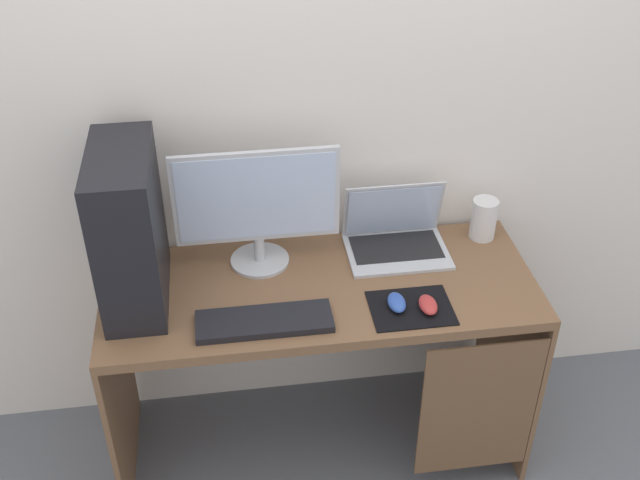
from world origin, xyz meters
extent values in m
plane|color=slate|center=(0.00, 0.00, 0.00)|extent=(8.00, 8.00, 0.00)
cube|color=silver|center=(0.00, 0.33, 1.30)|extent=(4.00, 0.04, 2.60)
cube|color=brown|center=(0.00, 0.00, 0.74)|extent=(1.43, 0.58, 0.03)
cube|color=brown|center=(-0.70, 0.00, 0.36)|extent=(0.02, 0.58, 0.73)
cube|color=brown|center=(0.70, 0.00, 0.36)|extent=(0.02, 0.58, 0.73)
cube|color=brown|center=(0.49, -0.28, 0.40)|extent=(0.40, 0.01, 0.58)
cube|color=black|center=(-0.58, 0.03, 1.02)|extent=(0.19, 0.41, 0.52)
cylinder|color=#B7BCC6|center=(-0.19, 0.16, 0.77)|extent=(0.20, 0.20, 0.01)
cylinder|color=#B7BCC6|center=(-0.19, 0.16, 0.82)|extent=(0.04, 0.04, 0.09)
cube|color=#B7BCC6|center=(-0.19, 0.15, 1.03)|extent=(0.54, 0.02, 0.33)
cube|color=#B2C6EA|center=(-0.19, 0.14, 1.03)|extent=(0.51, 0.00, 0.30)
cube|color=#B7BCC6|center=(0.29, 0.14, 0.77)|extent=(0.35, 0.25, 0.01)
cube|color=black|center=(0.29, 0.16, 0.77)|extent=(0.31, 0.17, 0.00)
cube|color=#B7BCC6|center=(0.29, 0.23, 0.88)|extent=(0.35, 0.06, 0.22)
cube|color=#ADC1E5|center=(0.29, 0.23, 0.88)|extent=(0.32, 0.05, 0.20)
cylinder|color=silver|center=(0.61, 0.20, 0.84)|extent=(0.09, 0.09, 0.15)
cube|color=black|center=(-0.20, -0.17, 0.77)|extent=(0.42, 0.14, 0.02)
cube|color=black|center=(0.27, -0.16, 0.76)|extent=(0.26, 0.20, 0.00)
ellipsoid|color=#2D51B2|center=(0.22, -0.15, 0.78)|extent=(0.06, 0.10, 0.03)
ellipsoid|color=#B23333|center=(0.32, -0.18, 0.78)|extent=(0.06, 0.10, 0.03)
camera|label=1|loc=(-0.28, -1.97, 2.32)|focal=43.09mm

